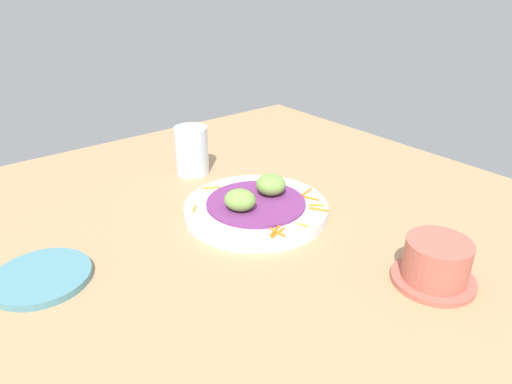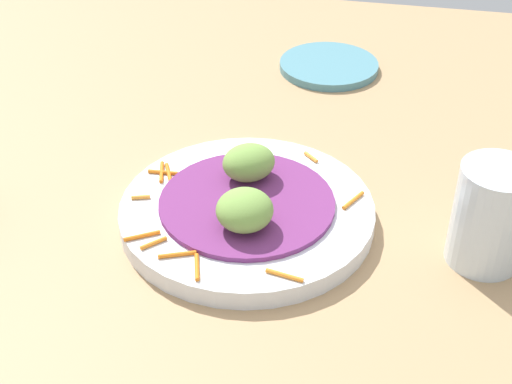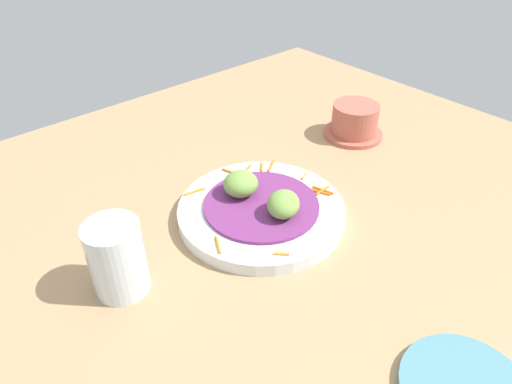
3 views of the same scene
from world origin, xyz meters
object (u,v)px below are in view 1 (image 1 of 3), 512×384
side_plate_small (42,277)px  guac_scoop_left (240,200)px  terracotta_bowl (436,263)px  main_plate (256,209)px  water_glass (192,150)px  guac_scoop_center (271,185)px

side_plate_small → guac_scoop_left: bearing=82.0°
side_plate_small → terracotta_bowl: 53.68cm
guac_scoop_left → main_plate: bearing=99.5°
side_plate_small → terracotta_bowl: (33.77, 41.65, 2.48)cm
terracotta_bowl → water_glass: water_glass is taller
guac_scoop_center → main_plate: bearing=-80.5°
main_plate → guac_scoop_center: guac_scoop_center is taller
guac_scoop_left → terracotta_bowl: size_ratio=0.47×
main_plate → water_glass: water_glass is taller
guac_scoop_center → side_plate_small: size_ratio=0.40×
side_plate_small → terracotta_bowl: terracotta_bowl is taller
guac_scoop_center → side_plate_small: 38.95cm
terracotta_bowl → guac_scoop_left: bearing=-159.9°
guac_scoop_left → guac_scoop_center: (-1.30, 7.78, 0.03)cm
main_plate → guac_scoop_left: 5.14cm
terracotta_bowl → water_glass: (-52.44, -5.86, 1.95)cm
guac_scoop_left → water_glass: size_ratio=0.54×
side_plate_small → water_glass: bearing=117.5°
guac_scoop_center → water_glass: size_ratio=0.54×
main_plate → guac_scoop_left: bearing=-80.5°
water_glass → terracotta_bowl: bearing=6.4°
main_plate → side_plate_small: main_plate is taller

